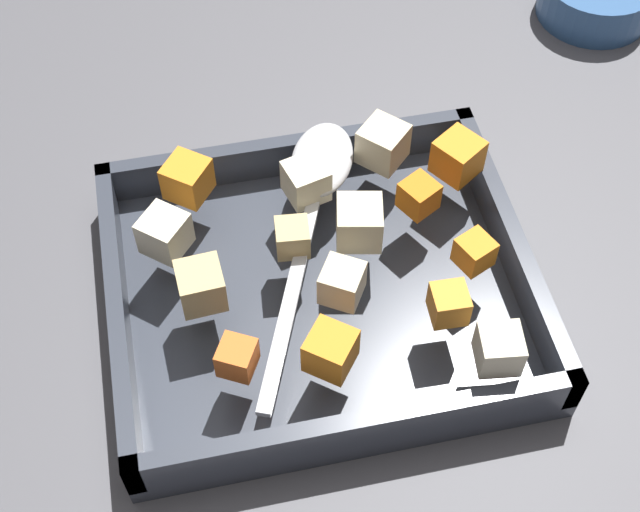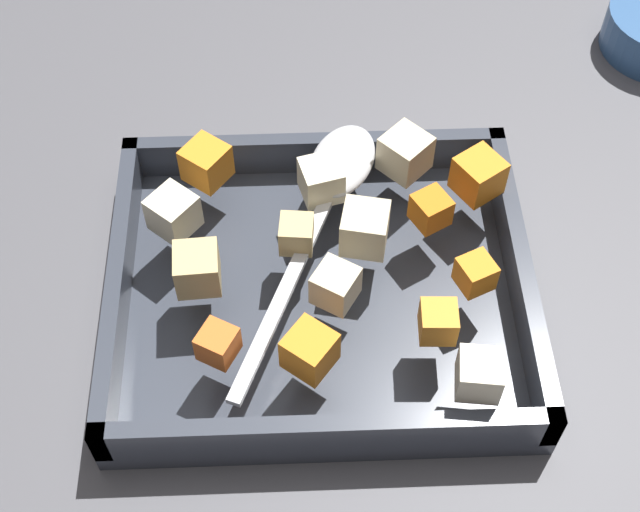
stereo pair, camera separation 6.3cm
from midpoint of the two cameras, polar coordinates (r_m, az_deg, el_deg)
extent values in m
plane|color=#4C4C51|center=(0.69, 3.35, -1.79)|extent=(4.00, 4.00, 0.00)
cube|color=#333842|center=(0.68, 2.68, -2.77)|extent=(0.31, 0.26, 0.01)
cube|color=#333842|center=(0.73, 2.12, 6.47)|extent=(0.31, 0.01, 0.03)
cube|color=#333842|center=(0.59, 3.56, -11.53)|extent=(0.31, 0.01, 0.03)
cube|color=#333842|center=(0.68, 15.24, -1.15)|extent=(0.01, 0.26, 0.03)
cube|color=#333842|center=(0.66, -10.11, -1.95)|extent=(0.01, 0.26, 0.03)
cube|color=orange|center=(0.69, 12.70, 4.87)|extent=(0.04, 0.04, 0.03)
cube|color=orange|center=(0.67, 9.81, 2.76)|extent=(0.03, 0.03, 0.02)
cube|color=orange|center=(0.59, 2.45, -6.29)|extent=(0.04, 0.04, 0.03)
cube|color=orange|center=(0.64, 12.73, -1.30)|extent=(0.03, 0.03, 0.02)
cube|color=orange|center=(0.68, -4.66, 5.77)|extent=(0.04, 0.04, 0.03)
cube|color=orange|center=(0.59, -3.52, -5.85)|extent=(0.03, 0.03, 0.02)
cube|color=orange|center=(0.61, 10.53, -4.37)|extent=(0.03, 0.03, 0.02)
cube|color=beige|center=(0.62, 4.19, -2.09)|extent=(0.04, 0.04, 0.03)
cube|color=beige|center=(0.67, 2.78, 4.69)|extent=(0.04, 0.04, 0.03)
cube|color=beige|center=(0.65, -6.65, 2.57)|extent=(0.04, 0.04, 0.03)
cube|color=beige|center=(0.69, 8.09, 6.36)|extent=(0.05, 0.05, 0.03)
cube|color=tan|center=(0.62, -4.99, -1.02)|extent=(0.03, 0.03, 0.03)
cube|color=beige|center=(0.59, 13.19, -7.61)|extent=(0.03, 0.03, 0.03)
cube|color=tan|center=(0.64, 1.31, 1.07)|extent=(0.03, 0.03, 0.02)
cube|color=beige|center=(0.65, 5.66, 1.86)|extent=(0.04, 0.04, 0.03)
ellipsoid|color=silver|center=(0.69, 4.07, 5.93)|extent=(0.07, 0.09, 0.02)
cube|color=silver|center=(0.62, 0.51, -2.74)|extent=(0.08, 0.17, 0.01)
camera|label=1|loc=(0.03, -87.13, 3.95)|focal=50.08mm
camera|label=2|loc=(0.03, 92.87, -3.95)|focal=50.08mm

